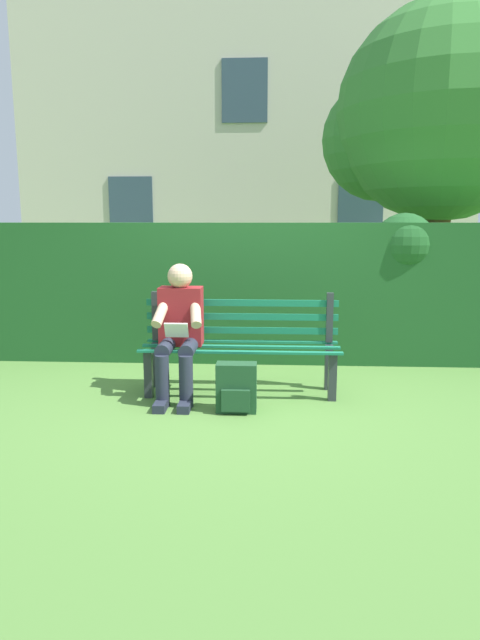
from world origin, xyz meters
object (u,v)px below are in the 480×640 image
at_px(park_bench, 241,343).
at_px(tree, 433,119).
at_px(person_seated, 179,328).
at_px(backpack, 236,388).

height_order(park_bench, tree, tree).
bearing_deg(person_seated, park_bench, -161.35).
xyz_separation_m(park_bench, tree, (-2.34, -2.75, 2.39)).
distance_m(park_bench, backpack, 0.62).
bearing_deg(person_seated, backpack, 143.70).
bearing_deg(backpack, tree, -125.30).
bearing_deg(backpack, park_bench, -90.76).
bearing_deg(tree, park_bench, 49.59).
bearing_deg(park_bench, backpack, 89.24).
distance_m(person_seated, backpack, 0.78).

